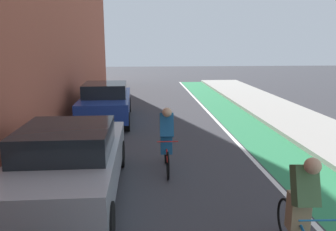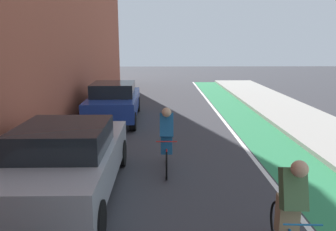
# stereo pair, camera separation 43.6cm
# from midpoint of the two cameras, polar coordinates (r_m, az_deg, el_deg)

# --- Properties ---
(ground_plane) EXTENTS (70.63, 70.63, 0.00)m
(ground_plane) POSITION_cam_midpoint_polar(r_m,az_deg,el_deg) (8.37, 1.66, -8.96)
(ground_plane) COLOR #38383D
(bike_lane_paint) EXTENTS (1.60, 32.10, 0.00)m
(bike_lane_paint) POSITION_cam_midpoint_polar(r_m,az_deg,el_deg) (10.82, 15.22, -4.37)
(bike_lane_paint) COLOR #2D8451
(bike_lane_paint) RESTS_ON ground
(lane_divider_stripe) EXTENTS (0.12, 32.10, 0.00)m
(lane_divider_stripe) POSITION_cam_midpoint_polar(r_m,az_deg,el_deg) (10.56, 10.59, -4.56)
(lane_divider_stripe) COLOR white
(lane_divider_stripe) RESTS_ON ground
(sidewalk_right) EXTENTS (2.81, 32.10, 0.14)m
(sidewalk_right) POSITION_cam_midpoint_polar(r_m,az_deg,el_deg) (11.72, 25.47, -3.52)
(sidewalk_right) COLOR #A8A59E
(sidewalk_right) RESTS_ON ground
(parked_sedan_silver) EXTENTS (1.94, 4.35, 1.53)m
(parked_sedan_silver) POSITION_cam_midpoint_polar(r_m,az_deg,el_deg) (6.88, -18.35, -7.49)
(parked_sedan_silver) COLOR #9EA0A8
(parked_sedan_silver) RESTS_ON ground
(parked_sedan_blue) EXTENTS (1.97, 4.47, 1.53)m
(parked_sedan_blue) POSITION_cam_midpoint_polar(r_m,az_deg,el_deg) (13.25, -11.57, 2.37)
(parked_sedan_blue) COLOR navy
(parked_sedan_blue) RESTS_ON ground
(cyclist_mid) EXTENTS (0.48, 1.72, 1.61)m
(cyclist_mid) POSITION_cam_midpoint_polar(r_m,az_deg,el_deg) (5.03, 19.74, -14.38)
(cyclist_mid) COLOR black
(cyclist_mid) RESTS_ON ground
(cyclist_trailing) EXTENTS (0.48, 1.70, 1.60)m
(cyclist_trailing) POSITION_cam_midpoint_polar(r_m,az_deg,el_deg) (7.92, -1.83, -3.74)
(cyclist_trailing) COLOR black
(cyclist_trailing) RESTS_ON ground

